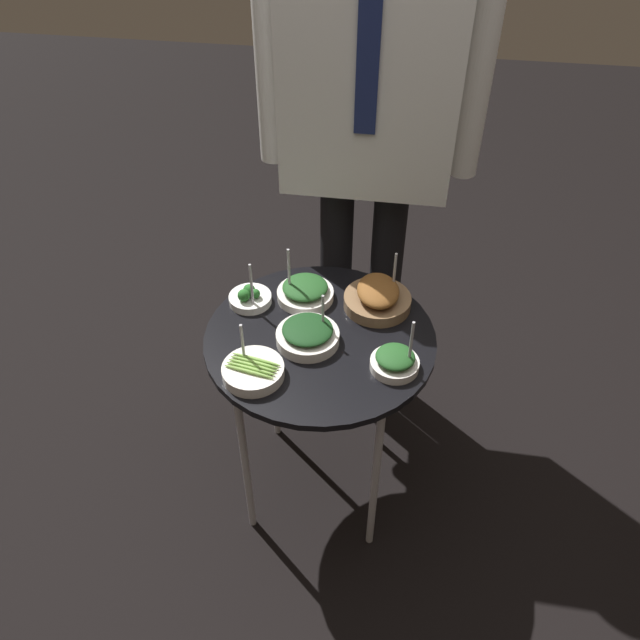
# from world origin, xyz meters

# --- Properties ---
(ground_plane) EXTENTS (8.00, 8.00, 0.00)m
(ground_plane) POSITION_xyz_m (0.00, 0.00, 0.00)
(ground_plane) COLOR black
(serving_cart) EXTENTS (0.57, 0.57, 0.62)m
(serving_cart) POSITION_xyz_m (0.00, 0.00, 0.57)
(serving_cart) COLOR black
(serving_cart) RESTS_ON ground_plane
(bowl_spinach_near_rim) EXTENTS (0.15, 0.15, 0.13)m
(bowl_spinach_near_rim) POSITION_xyz_m (-0.03, -0.03, 0.64)
(bowl_spinach_near_rim) COLOR silver
(bowl_spinach_near_rim) RESTS_ON serving_cart
(bowl_broccoli_far_rim) EXTENTS (0.11, 0.11, 0.14)m
(bowl_broccoli_far_rim) POSITION_xyz_m (-0.20, 0.09, 0.64)
(bowl_broccoli_far_rim) COLOR white
(bowl_broccoli_far_rim) RESTS_ON serving_cart
(bowl_spinach_mid_right) EXTENTS (0.15, 0.15, 0.15)m
(bowl_spinach_mid_right) POSITION_xyz_m (-0.06, 0.14, 0.64)
(bowl_spinach_mid_right) COLOR silver
(bowl_spinach_mid_right) RESTS_ON serving_cart
(bowl_roast_mid_left) EXTENTS (0.17, 0.17, 0.15)m
(bowl_roast_mid_left) POSITION_xyz_m (0.13, 0.13, 0.65)
(bowl_roast_mid_left) COLOR brown
(bowl_roast_mid_left) RESTS_ON serving_cart
(bowl_asparagus_front_right) EXTENTS (0.14, 0.14, 0.13)m
(bowl_asparagus_front_right) POSITION_xyz_m (-0.13, -0.16, 0.64)
(bowl_asparagus_front_right) COLOR silver
(bowl_asparagus_front_right) RESTS_ON serving_cart
(bowl_spinach_front_center) EXTENTS (0.11, 0.11, 0.15)m
(bowl_spinach_front_center) POSITION_xyz_m (0.19, -0.08, 0.64)
(bowl_spinach_front_center) COLOR silver
(bowl_spinach_front_center) RESTS_ON serving_cart
(waiter_figure) EXTENTS (0.59, 0.22, 1.61)m
(waiter_figure) POSITION_xyz_m (0.05, 0.46, 1.02)
(waiter_figure) COLOR black
(waiter_figure) RESTS_ON ground_plane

